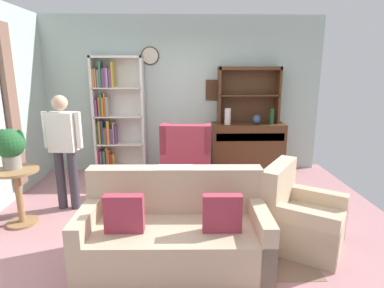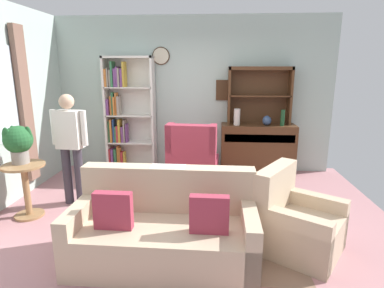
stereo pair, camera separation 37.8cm
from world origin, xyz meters
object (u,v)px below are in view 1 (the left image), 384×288
bottle_wine (272,116)px  plant_stand (19,191)px  bookshelf (114,116)px  book_stack (202,187)px  vase_round (257,119)px  vase_tall (228,116)px  sideboard_hutch (249,87)px  potted_plant_large (10,145)px  coffee_table (196,193)px  wingback_chair (187,163)px  couch_floral (175,232)px  sideboard (248,146)px  armchair_floral (300,219)px  person_reading (64,145)px

bottle_wine → plant_stand: 4.07m
bookshelf → book_stack: bearing=-53.4°
bookshelf → book_stack: bookshelf is taller
vase_round → plant_stand: vase_round is taller
vase_tall → book_stack: bearing=-107.1°
sideboard_hutch → plant_stand: bearing=-147.6°
potted_plant_large → coffee_table: size_ratio=0.61×
wingback_chair → potted_plant_large: bearing=-149.9°
bookshelf → wingback_chair: 1.62m
couch_floral → potted_plant_large: bearing=156.2°
couch_floral → coffee_table: (0.25, 0.90, 0.04)m
sideboard_hutch → book_stack: 2.47m
sideboard → vase_round: 0.52m
vase_tall → vase_round: 0.52m
bookshelf → sideboard_hutch: size_ratio=1.91×
armchair_floral → potted_plant_large: size_ratio=2.18×
sideboard_hutch → sideboard: bearing=-90.0°
bookshelf → person_reading: (-0.35, -1.55, -0.15)m
book_stack → coffee_table: bearing=143.4°
bookshelf → plant_stand: size_ratio=2.96×
potted_plant_large → person_reading: 0.64m
sideboard_hutch → vase_round: sideboard_hutch is taller
bottle_wine → couch_floral: (-1.65, -2.65, -0.75)m
vase_tall → couch_floral: vase_tall is taller
wingback_chair → potted_plant_large: (-2.13, -1.23, 0.61)m
couch_floral → book_stack: bearing=69.6°
vase_tall → coffee_table: size_ratio=0.36×
sideboard_hutch → bottle_wine: 0.66m
plant_stand → wingback_chair: bearing=31.8°
bookshelf → book_stack: 2.53m
bottle_wine → couch_floral: bottle_wine is taller
vase_round → bottle_wine: size_ratio=0.61×
sideboard_hutch → book_stack: sideboard_hutch is taller
sideboard → plant_stand: sideboard is taller
sideboard → armchair_floral: size_ratio=1.22×
armchair_floral → vase_round: bearing=89.2°
vase_tall → plant_stand: size_ratio=0.40×
coffee_table → wingback_chair: bearing=95.1°
couch_floral → coffee_table: couch_floral is taller
wingback_chair → armchair_floral: bearing=-56.3°
coffee_table → bottle_wine: bearing=51.2°
couch_floral → wingback_chair: wingback_chair is taller
plant_stand → sideboard: bearing=30.9°
sideboard → wingback_chair: wingback_chair is taller
bookshelf → armchair_floral: (2.51, -2.54, -0.76)m
sideboard_hutch → bookshelf: bearing=-179.4°
bookshelf → coffee_table: bookshelf is taller
book_stack → bottle_wine: bearing=53.4°
vase_tall → couch_floral: size_ratio=0.16×
wingback_chair → book_stack: bearing=-82.1°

